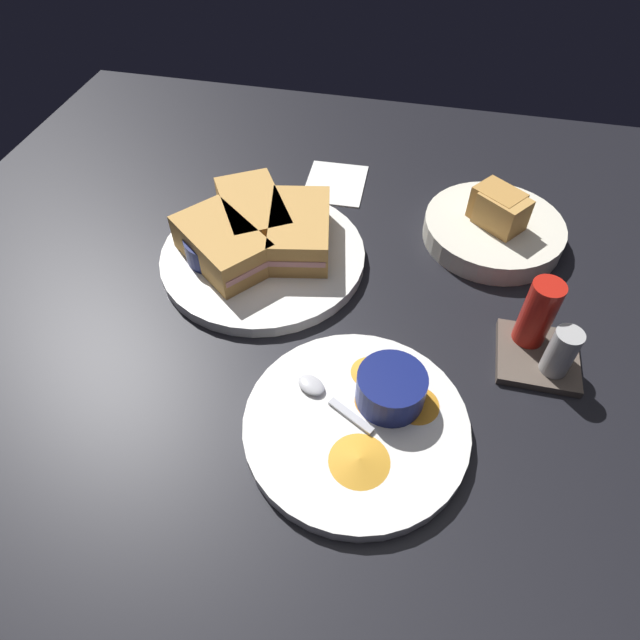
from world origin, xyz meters
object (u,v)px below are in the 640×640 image
(plate_chips_companion, at_px, (356,425))
(bread_basket_rear, at_px, (494,227))
(spoon_by_dark_ramekin, at_px, (261,254))
(ramekin_dark_sauce, at_px, (215,245))
(ramekin_light_gravy, at_px, (391,387))
(spoon_by_gravy_ramekin, at_px, (320,392))
(condiment_caddy, at_px, (543,337))
(sandwich_half_extra, at_px, (222,245))
(sandwich_half_far, at_px, (253,214))
(plate_sandwich_main, at_px, (263,256))
(sandwich_half_near, at_px, (300,230))

(plate_chips_companion, xyz_separation_m, bread_basket_rear, (-0.34, 0.13, 0.01))
(plate_chips_companion, bearing_deg, spoon_by_dark_ramekin, -142.72)
(ramekin_dark_sauce, relative_size, ramekin_light_gravy, 1.08)
(spoon_by_dark_ramekin, height_order, spoon_by_gravy_ramekin, same)
(plate_chips_companion, distance_m, condiment_caddy, 0.23)
(sandwich_half_extra, bearing_deg, spoon_by_dark_ramekin, 108.76)
(sandwich_half_extra, relative_size, plate_chips_companion, 0.65)
(ramekin_light_gravy, bearing_deg, sandwich_half_far, -137.09)
(ramekin_light_gravy, relative_size, bread_basket_rear, 0.38)
(sandwich_half_far, xyz_separation_m, plate_chips_companion, (0.27, 0.19, -0.03))
(plate_sandwich_main, xyz_separation_m, ramekin_dark_sauce, (0.02, -0.06, 0.03))
(ramekin_dark_sauce, distance_m, ramekin_light_gravy, 0.30)
(sandwich_half_far, height_order, ramekin_dark_sauce, sandwich_half_far)
(plate_sandwich_main, height_order, ramekin_light_gravy, ramekin_light_gravy)
(sandwich_half_extra, xyz_separation_m, spoon_by_dark_ramekin, (-0.02, 0.05, -0.02))
(ramekin_light_gravy, bearing_deg, sandwich_half_near, -145.31)
(sandwich_half_far, height_order, ramekin_light_gravy, sandwich_half_far)
(sandwich_half_far, height_order, sandwich_half_extra, same)
(sandwich_half_extra, bearing_deg, plate_chips_companion, 46.33)
(sandwich_half_far, xyz_separation_m, ramekin_light_gravy, (0.24, 0.22, -0.00))
(spoon_by_gravy_ramekin, relative_size, bread_basket_rear, 0.49)
(sandwich_half_far, height_order, plate_chips_companion, sandwich_half_far)
(sandwich_half_extra, distance_m, ramekin_light_gravy, 0.29)
(plate_sandwich_main, height_order, spoon_by_gravy_ramekin, spoon_by_gravy_ramekin)
(sandwich_half_near, height_order, ramekin_light_gravy, sandwich_half_near)
(sandwich_half_far, distance_m, ramekin_light_gravy, 0.32)
(spoon_by_dark_ramekin, distance_m, spoon_by_gravy_ramekin, 0.23)
(plate_sandwich_main, height_order, sandwich_half_extra, sandwich_half_extra)
(ramekin_light_gravy, bearing_deg, spoon_by_dark_ramekin, -133.24)
(bread_basket_rear, bearing_deg, plate_sandwich_main, -69.22)
(sandwich_half_far, bearing_deg, sandwich_half_extra, -15.79)
(plate_sandwich_main, distance_m, spoon_by_gravy_ramekin, 0.24)
(sandwich_half_far, distance_m, plate_chips_companion, 0.33)
(ramekin_dark_sauce, xyz_separation_m, ramekin_light_gravy, (0.17, 0.25, 0.00))
(bread_basket_rear, bearing_deg, sandwich_half_near, -70.83)
(sandwich_half_near, distance_m, ramekin_dark_sauce, 0.11)
(sandwich_half_near, distance_m, sandwich_half_extra, 0.10)
(sandwich_half_near, distance_m, bread_basket_rear, 0.27)
(sandwich_half_far, xyz_separation_m, bread_basket_rear, (-0.07, 0.32, -0.02))
(spoon_by_dark_ramekin, distance_m, condiment_caddy, 0.36)
(spoon_by_dark_ramekin, xyz_separation_m, plate_chips_companion, (0.22, 0.17, -0.01))
(ramekin_dark_sauce, relative_size, condiment_caddy, 0.81)
(spoon_by_gravy_ramekin, distance_m, condiment_caddy, 0.25)
(spoon_by_dark_ramekin, height_order, plate_chips_companion, spoon_by_dark_ramekin)
(condiment_caddy, bearing_deg, spoon_by_gravy_ramekin, -63.00)
(ramekin_light_gravy, height_order, condiment_caddy, condiment_caddy)
(sandwich_half_near, relative_size, sandwich_half_far, 0.95)
(ramekin_light_gravy, relative_size, spoon_by_gravy_ramekin, 0.77)
(ramekin_dark_sauce, bearing_deg, sandwich_half_extra, 71.69)
(plate_chips_companion, bearing_deg, condiment_caddy, 127.22)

